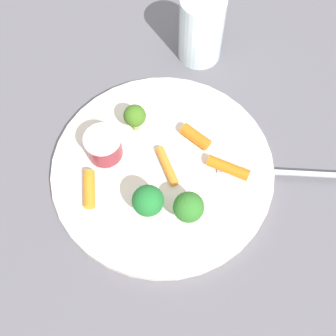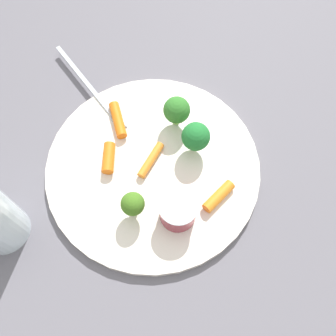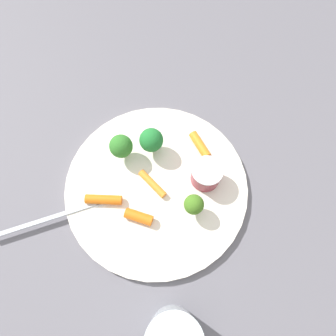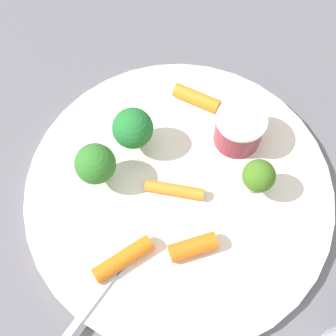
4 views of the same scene
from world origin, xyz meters
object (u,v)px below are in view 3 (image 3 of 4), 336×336
Objects in this scene: sauce_cup at (208,174)px; drinking_glass at (179,336)px; broccoli_floret_0 at (123,146)px; carrot_stick_0 at (154,184)px; fork at (57,216)px; broccoli_floret_2 at (195,204)px; carrot_stick_1 at (105,199)px; carrot_stick_2 at (201,145)px; plate at (158,185)px; carrot_stick_3 at (140,217)px; broccoli_floret_1 at (151,140)px.

drinking_glass reaches higher than sauce_cup.
broccoli_floret_0 reaches higher than carrot_stick_0.
carrot_stick_0 reaches higher than fork.
broccoli_floret_2 is (0.03, 0.05, 0.01)m from sauce_cup.
fork is at bearing 11.92° from carrot_stick_1.
carrot_stick_1 is (0.04, 0.08, -0.02)m from broccoli_floret_0.
drinking_glass is at bearing 70.25° from sauce_cup.
carrot_stick_2 is 0.26× the size of fork.
plate is 0.06m from carrot_stick_3.
broccoli_floret_0 is 0.15m from fork.
broccoli_floret_0 is at bearing 6.00° from broccoli_floret_1.
carrot_stick_1 is at bearing 24.91° from carrot_stick_2.
drinking_glass is at bearing 74.13° from carrot_stick_2.
broccoli_floret_1 is at bearing -88.10° from plate.
sauce_cup is 1.13× the size of carrot_stick_3.
fork is at bearing -47.16° from drinking_glass.
carrot_stick_3 is at bearing 24.83° from sauce_cup.
carrot_stick_1 is 1.32× the size of carrot_stick_3.
carrot_stick_0 is (-0.04, 0.06, -0.03)m from broccoli_floret_0.
carrot_stick_2 is 0.47× the size of drinking_glass.
plate is at bearing -168.12° from fork.
carrot_stick_2 is at bearing -135.52° from carrot_stick_3.
broccoli_floret_1 reaches higher than carrot_stick_2.
carrot_stick_2 is 0.28m from drinking_glass.
carrot_stick_2 is (-0.08, -0.06, 0.01)m from plate.
carrot_stick_0 is 0.30× the size of fork.
sauce_cup is at bearing -119.99° from broccoli_floret_2.
drinking_glass is (-0.16, 0.18, 0.04)m from fork.
broccoli_floret_0 reaches higher than broccoli_floret_2.
carrot_stick_1 and carrot_stick_2 have the same top height.
broccoli_floret_2 is 0.09m from carrot_stick_3.
sauce_cup is 0.95× the size of broccoli_floret_0.
drinking_glass is (-0.00, 0.21, 0.05)m from plate.
broccoli_floret_0 is 0.15m from broccoli_floret_2.
broccoli_floret_0 is at bearing -81.35° from carrot_stick_3.
fork is at bearing 8.00° from sauce_cup.
broccoli_floret_2 reaches higher than sauce_cup.
broccoli_floret_0 is at bearing -54.76° from carrot_stick_0.
broccoli_floret_0 is at bearing -114.69° from carrot_stick_1.
broccoli_floret_1 reaches higher than broccoli_floret_2.
broccoli_floret_2 reaches higher than fork.
carrot_stick_1 is at bearing 6.14° from sauce_cup.
carrot_stick_0 is 0.53× the size of drinking_glass.
carrot_stick_3 is (0.11, 0.05, -0.01)m from sauce_cup.
broccoli_floret_0 is 1.13× the size of broccoli_floret_2.
sauce_cup reaches higher than carrot_stick_3.
carrot_stick_3 is at bearing -77.30° from drinking_glass.
carrot_stick_2 is at bearing -158.98° from fork.
broccoli_floret_1 is (0.08, -0.06, 0.01)m from sauce_cup.
plate is at bearing -121.80° from carrot_stick_3.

